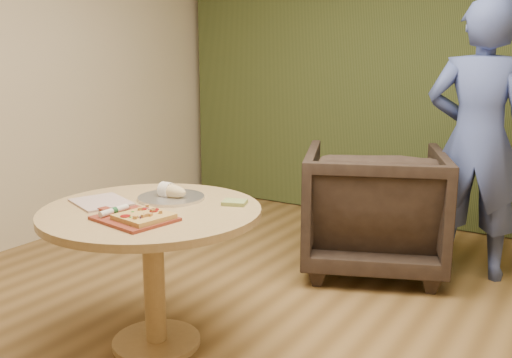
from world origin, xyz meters
The scene contains 12 objects.
room_shell centered at (0.00, 0.00, 1.40)m, with size 5.04×6.04×2.84m.
curtain centered at (0.00, 2.90, 1.40)m, with size 4.80×0.14×2.78m, color #2D3819.
pedestal_table centered at (-0.50, -0.05, 0.61)m, with size 1.11×1.11×0.75m.
pizza_paddle centered at (-0.43, -0.25, 0.76)m, with size 0.47×0.33×0.01m.
flatbread_pizza centered at (-0.37, -0.24, 0.78)m, with size 0.25×0.25×0.04m.
cutlery_roll centered at (-0.55, -0.26, 0.78)m, with size 0.03×0.20×0.03m.
newspaper centered at (-0.79, -0.11, 0.76)m, with size 0.30×0.25×0.01m, color silver.
serving_tray centered at (-0.54, 0.15, 0.76)m, with size 0.36×0.36×0.02m.
bread_roll centered at (-0.55, 0.15, 0.79)m, with size 0.19×0.09×0.09m.
green_packet centered at (-0.19, 0.24, 0.76)m, with size 0.12×0.10×0.02m, color olive.
armchair centered at (0.06, 1.61, 0.49)m, with size 0.94×0.88×0.97m, color black.
person_standing centered at (0.67, 1.88, 0.94)m, with size 0.68×0.45×1.87m, color #3F4E8F.
Camera 1 is at (1.42, -2.12, 1.52)m, focal length 40.00 mm.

